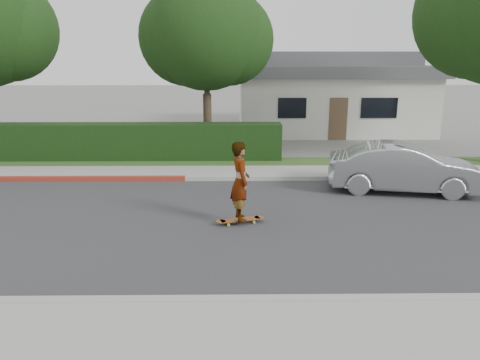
# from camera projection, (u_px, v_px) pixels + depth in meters

# --- Properties ---
(ground) EXTENTS (120.00, 120.00, 0.00)m
(ground) POSITION_uv_depth(u_px,v_px,m) (129.00, 222.00, 11.74)
(ground) COLOR slate
(ground) RESTS_ON ground
(road) EXTENTS (60.00, 8.00, 0.01)m
(road) POSITION_uv_depth(u_px,v_px,m) (129.00, 222.00, 11.74)
(road) COLOR #2D2D30
(road) RESTS_ON ground
(curb_near) EXTENTS (60.00, 0.20, 0.15)m
(curb_near) POSITION_uv_depth(u_px,v_px,m) (75.00, 303.00, 7.76)
(curb_near) COLOR #9E9E99
(curb_near) RESTS_ON ground
(sidewalk_near) EXTENTS (60.00, 1.60, 0.12)m
(sidewalk_near) POSITION_uv_depth(u_px,v_px,m) (55.00, 334.00, 6.89)
(sidewalk_near) COLOR gray
(sidewalk_near) RESTS_ON ground
(curb_far) EXTENTS (60.00, 0.20, 0.15)m
(curb_far) POSITION_uv_depth(u_px,v_px,m) (156.00, 179.00, 15.69)
(curb_far) COLOR #9E9E99
(curb_far) RESTS_ON ground
(curb_red_section) EXTENTS (12.00, 0.21, 0.15)m
(curb_red_section) POSITION_uv_depth(u_px,v_px,m) (6.00, 179.00, 15.63)
(curb_red_section) COLOR maroon
(curb_red_section) RESTS_ON ground
(sidewalk_far) EXTENTS (60.00, 1.60, 0.12)m
(sidewalk_far) POSITION_uv_depth(u_px,v_px,m) (160.00, 173.00, 16.56)
(sidewalk_far) COLOR gray
(sidewalk_far) RESTS_ON ground
(planting_strip) EXTENTS (60.00, 1.60, 0.10)m
(planting_strip) POSITION_uv_depth(u_px,v_px,m) (166.00, 163.00, 18.11)
(planting_strip) COLOR #2D4C1E
(planting_strip) RESTS_ON ground
(hedge) EXTENTS (15.00, 1.00, 1.50)m
(hedge) POSITION_uv_depth(u_px,v_px,m) (92.00, 143.00, 18.48)
(hedge) COLOR black
(hedge) RESTS_ON ground
(tree_center) EXTENTS (5.66, 4.84, 7.44)m
(tree_center) POSITION_uv_depth(u_px,v_px,m) (206.00, 35.00, 19.40)
(tree_center) COLOR #33261C
(tree_center) RESTS_ON ground
(house) EXTENTS (10.60, 8.60, 4.30)m
(house) POSITION_uv_depth(u_px,v_px,m) (327.00, 92.00, 26.77)
(house) COLOR beige
(house) RESTS_ON ground
(skateboard) EXTENTS (1.25, 0.58, 0.11)m
(skateboard) POSITION_uv_depth(u_px,v_px,m) (240.00, 220.00, 11.61)
(skateboard) COLOR gold
(skateboard) RESTS_ON ground
(skateboarder) EXTENTS (0.60, 0.79, 1.95)m
(skateboarder) POSITION_uv_depth(u_px,v_px,m) (240.00, 181.00, 11.36)
(skateboarder) COLOR white
(skateboarder) RESTS_ON skateboard
(car_silver) EXTENTS (4.72, 2.38, 1.48)m
(car_silver) POSITION_uv_depth(u_px,v_px,m) (404.00, 168.00, 14.25)
(car_silver) COLOR #A3A6AA
(car_silver) RESTS_ON ground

